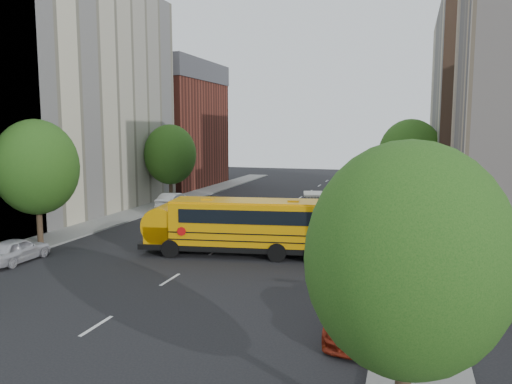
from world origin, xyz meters
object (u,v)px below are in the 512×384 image
at_px(safari_truck, 335,211).
at_px(parked_car_0, 16,250).
at_px(street_tree_1, 36,167).
at_px(street_tree_2, 170,155).
at_px(street_tree_4, 410,156).
at_px(parked_car_1, 173,201).
at_px(street_tree_5, 410,153).
at_px(parked_car_4, 389,213).
at_px(street_tree_3, 408,259).
at_px(parked_car_5, 386,192).
at_px(school_bus, 240,224).
at_px(parked_car_3, 364,312).

relative_size(safari_truck, parked_car_0, 1.70).
distance_m(street_tree_1, street_tree_2, 18.00).
bearing_deg(street_tree_4, parked_car_1, -173.60).
bearing_deg(safari_truck, street_tree_4, 46.86).
height_order(street_tree_5, parked_car_0, street_tree_5).
relative_size(street_tree_2, parked_car_0, 1.91).
xyz_separation_m(street_tree_5, parked_car_4, (-1.40, -15.84, -3.90)).
distance_m(street_tree_1, parked_car_1, 16.30).
xyz_separation_m(street_tree_2, parked_car_4, (20.60, -3.84, -4.02)).
height_order(street_tree_3, parked_car_1, street_tree_3).
bearing_deg(street_tree_1, street_tree_2, 90.00).
height_order(street_tree_5, safari_truck, street_tree_5).
distance_m(street_tree_3, parked_car_5, 41.69).
height_order(school_bus, parked_car_0, school_bus).
bearing_deg(parked_car_5, parked_car_1, -142.96).
height_order(parked_car_0, parked_car_3, parked_car_3).
bearing_deg(school_bus, street_tree_2, 118.85).
bearing_deg(school_bus, parked_car_4, 48.83).
xyz_separation_m(street_tree_5, safari_truck, (-4.97, -20.38, -3.22)).
relative_size(street_tree_2, school_bus, 0.64).
bearing_deg(parked_car_3, school_bus, 135.07).
bearing_deg(street_tree_3, school_bus, 120.85).
height_order(street_tree_5, parked_car_1, street_tree_5).
xyz_separation_m(street_tree_1, street_tree_4, (22.00, 18.00, 0.12)).
distance_m(parked_car_0, parked_car_1, 19.27).
bearing_deg(street_tree_5, parked_car_4, -95.05).
height_order(street_tree_2, parked_car_0, street_tree_2).
height_order(parked_car_1, parked_car_5, parked_car_5).
xyz_separation_m(street_tree_5, school_bus, (-9.33, -28.38, -2.86)).
xyz_separation_m(street_tree_2, street_tree_5, (22.00, 12.00, -0.12)).
bearing_deg(street_tree_2, safari_truck, -26.21).
bearing_deg(parked_car_5, parked_car_3, -84.28).
height_order(street_tree_1, parked_car_1, street_tree_1).
height_order(school_bus, safari_truck, school_bus).
height_order(street_tree_1, parked_car_5, street_tree_1).
bearing_deg(school_bus, safari_truck, 52.52).
height_order(safari_truck, parked_car_3, safari_truck).
relative_size(safari_truck, parked_car_1, 1.52).
bearing_deg(street_tree_2, parked_car_4, -10.56).
bearing_deg(street_tree_4, parked_car_3, -93.12).
distance_m(street_tree_4, parked_car_5, 10.64).
bearing_deg(street_tree_4, street_tree_1, -140.71).
height_order(street_tree_4, parked_car_1, street_tree_4).
height_order(street_tree_2, school_bus, street_tree_2).
relative_size(street_tree_4, parked_car_1, 1.79).
xyz_separation_m(street_tree_4, safari_truck, (-4.97, -8.38, -3.59)).
bearing_deg(parked_car_4, street_tree_3, -85.18).
bearing_deg(street_tree_5, parked_car_0, -121.46).
bearing_deg(street_tree_3, street_tree_5, 90.00).
xyz_separation_m(street_tree_1, parked_car_4, (20.60, 14.16, -4.15)).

